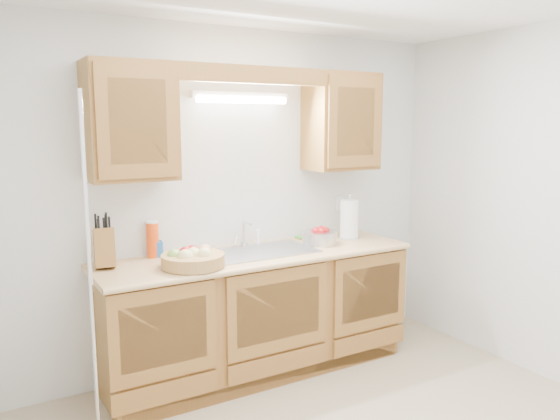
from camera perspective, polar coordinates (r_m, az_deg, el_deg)
room at (r=2.86m, az=8.84°, el=-2.46°), size 3.52×3.50×2.50m
base_cabinets at (r=4.05m, az=-2.40°, el=-10.79°), size 2.20×0.60×0.86m
countertop at (r=3.91m, az=-2.34°, el=-4.78°), size 2.30×0.63×0.04m
upper_cabinet_left at (r=3.63m, az=-15.39°, el=8.90°), size 0.55×0.33×0.75m
upper_cabinet_right at (r=4.37m, az=6.41°, el=9.15°), size 0.55×0.33×0.75m
valance at (r=3.81m, az=-2.51°, el=13.95°), size 2.20×0.05×0.12m
fluorescent_fixture at (r=4.01m, az=-4.04°, el=11.65°), size 0.76×0.08×0.08m
sink at (r=3.94m, az=-2.48°, el=-5.45°), size 0.84×0.46×0.36m
wire_shelf_pole at (r=3.26m, az=-19.24°, el=-5.94°), size 0.03×0.03×2.00m
outlet_plate at (r=4.61m, az=6.30°, el=0.73°), size 0.08×0.01×0.12m
fruit_basket at (r=3.56m, az=-9.10°, el=-5.01°), size 0.43×0.43×0.13m
knife_block at (r=3.67m, az=-17.89°, el=-3.76°), size 0.16×0.22×0.36m
orange_canister at (r=3.85m, az=-13.16°, el=-2.99°), size 0.09×0.09×0.25m
soap_bottle at (r=3.87m, az=-12.77°, el=-3.61°), size 0.08×0.08×0.16m
sponge at (r=4.38m, az=2.33°, el=-2.87°), size 0.12×0.09×0.02m
paper_towel at (r=4.39m, az=7.25°, el=-0.99°), size 0.18×0.18×0.37m
apple_bowl at (r=4.18m, az=4.14°, el=-2.78°), size 0.28×0.28×0.14m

